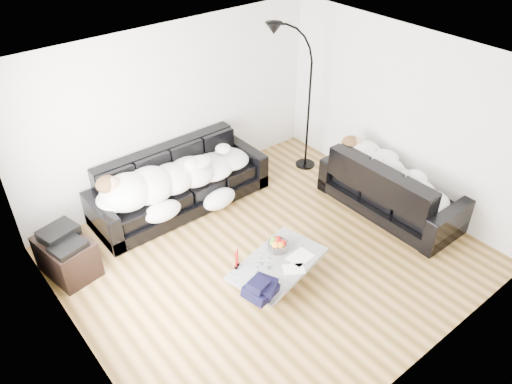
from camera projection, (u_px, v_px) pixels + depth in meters
ground at (270, 257)px, 6.70m from camera, size 5.00×5.00×0.00m
wall_back at (173, 111)px, 7.38m from camera, size 5.00×0.02×2.60m
wall_left at (69, 268)px, 4.67m from camera, size 0.02×4.50×2.60m
wall_right at (403, 117)px, 7.24m from camera, size 0.02×4.50×2.60m
ceiling at (274, 72)px, 5.21m from camera, size 5.00×5.00×0.00m
sofa_back at (180, 181)px, 7.40m from camera, size 2.69×0.93×0.88m
sofa_right at (392, 186)px, 7.31m from camera, size 0.91×2.12×0.86m
sleeper_back at (180, 171)px, 7.25m from camera, size 2.27×0.79×0.45m
sleeper_right at (394, 174)px, 7.19m from camera, size 0.77×1.82×0.44m
teal_cushion at (358, 153)px, 7.53m from camera, size 0.42×0.38×0.20m
coffee_table at (278, 273)px, 6.20m from camera, size 1.34×0.96×0.35m
fruit_bowl at (278, 244)px, 6.26m from camera, size 0.27×0.27×0.16m
wine_glass_a at (261, 259)px, 6.02m from camera, size 0.07×0.07×0.17m
wine_glass_b at (258, 268)px, 5.91m from camera, size 0.08×0.08×0.16m
wine_glass_c at (269, 263)px, 5.97m from camera, size 0.07×0.07×0.15m
candle_left at (236, 261)px, 5.94m from camera, size 0.06×0.06×0.25m
candle_right at (238, 257)px, 5.99m from camera, size 0.05×0.05×0.25m
newspaper_a at (300, 257)px, 6.17m from camera, size 0.33×0.26×0.01m
newspaper_b at (294, 269)px, 6.00m from camera, size 0.32×0.30×0.01m
navy_jacket at (261, 282)px, 5.58m from camera, size 0.49×0.45×0.20m
shoes at (428, 241)px, 6.89m from camera, size 0.45×0.36×0.09m
av_cabinet at (67, 256)px, 6.32m from camera, size 0.64×0.83×0.52m
stereo at (61, 237)px, 6.14m from camera, size 0.51×0.43×0.13m
floor_lamp at (309, 105)px, 7.96m from camera, size 0.89×0.58×2.26m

